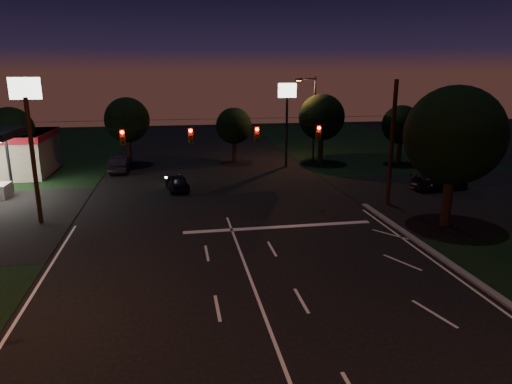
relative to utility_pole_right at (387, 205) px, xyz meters
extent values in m
plane|color=black|center=(-12.00, -15.00, 0.00)|extent=(140.00, 140.00, 0.00)
cube|color=black|center=(8.00, 1.00, 0.00)|extent=(20.00, 16.00, 0.02)
cube|color=silver|center=(-9.00, -3.50, 0.01)|extent=(12.00, 0.50, 0.01)
cylinder|color=black|center=(0.00, 0.00, 0.00)|extent=(0.30, 0.30, 9.00)
cylinder|color=black|center=(-24.00, 0.00, 0.00)|extent=(0.28, 0.28, 8.00)
cylinder|color=black|center=(-12.00, 0.00, 6.00)|extent=(24.00, 0.03, 0.03)
cylinder|color=black|center=(-12.00, 0.00, 6.50)|extent=(24.00, 0.02, 0.02)
cube|color=#3F3307|center=(-18.50, 0.00, 5.45)|extent=(0.32, 0.26, 1.00)
sphere|color=#FF0705|center=(-18.50, -0.16, 5.78)|extent=(0.22, 0.22, 0.22)
sphere|color=black|center=(-18.50, -0.16, 5.45)|extent=(0.20, 0.20, 0.20)
sphere|color=black|center=(-18.50, -0.16, 5.12)|extent=(0.20, 0.20, 0.20)
cube|color=#3F3307|center=(-14.20, 0.00, 5.45)|extent=(0.32, 0.26, 1.00)
sphere|color=#FF0705|center=(-14.20, -0.16, 5.78)|extent=(0.22, 0.22, 0.22)
sphere|color=black|center=(-14.20, -0.16, 5.45)|extent=(0.20, 0.20, 0.20)
sphere|color=black|center=(-14.20, -0.16, 5.12)|extent=(0.20, 0.20, 0.20)
cube|color=#3F3307|center=(-9.80, 0.00, 5.45)|extent=(0.32, 0.26, 1.00)
sphere|color=#FF0705|center=(-9.80, -0.16, 5.78)|extent=(0.22, 0.22, 0.22)
sphere|color=black|center=(-9.80, -0.16, 5.45)|extent=(0.20, 0.20, 0.20)
sphere|color=black|center=(-9.80, -0.16, 5.12)|extent=(0.20, 0.20, 0.20)
cube|color=#3F3307|center=(-5.50, 0.00, 5.45)|extent=(0.32, 0.26, 1.00)
sphere|color=#FF0705|center=(-5.50, -0.16, 5.78)|extent=(0.22, 0.22, 0.22)
sphere|color=black|center=(-5.50, -0.16, 5.45)|extent=(0.20, 0.20, 0.20)
sphere|color=black|center=(-5.50, -0.16, 5.12)|extent=(0.20, 0.20, 0.20)
cube|color=gray|center=(-28.50, 7.00, 0.55)|extent=(0.80, 2.00, 1.10)
cylinder|color=black|center=(-28.50, 9.00, 2.40)|extent=(0.24, 0.24, 4.80)
cylinder|color=black|center=(-26.00, 7.00, 3.75)|extent=(0.24, 0.24, 7.50)
cube|color=white|center=(-26.00, 7.00, 8.30)|extent=(2.20, 0.30, 1.60)
cylinder|color=black|center=(-4.00, 15.00, 3.50)|extent=(0.24, 0.24, 7.00)
cube|color=white|center=(-4.00, 15.00, 7.70)|extent=(1.80, 0.30, 1.40)
cylinder|color=black|center=(-0.50, 17.00, 4.50)|extent=(0.20, 0.20, 9.00)
cylinder|color=black|center=(-1.40, 17.00, 8.80)|extent=(1.80, 0.12, 0.12)
cube|color=black|center=(-2.30, 17.00, 8.70)|extent=(0.60, 0.35, 0.22)
cube|color=orange|center=(-2.30, 17.00, 8.58)|extent=(0.45, 0.25, 0.04)
cylinder|color=black|center=(1.50, -5.00, 2.00)|extent=(0.60, 0.60, 4.00)
sphere|color=black|center=(1.50, -5.00, 5.76)|extent=(6.00, 6.00, 6.00)
sphere|color=black|center=(2.10, -4.55, 5.58)|extent=(4.50, 4.50, 4.50)
sphere|color=black|center=(0.90, -4.70, 5.62)|extent=(4.20, 4.20, 4.20)
cylinder|color=black|center=(-30.00, 15.00, 1.50)|extent=(0.49, 0.49, 3.00)
sphere|color=black|center=(-30.00, 15.00, 4.32)|extent=(4.20, 4.20, 4.20)
sphere|color=black|center=(-29.58, 15.32, 4.19)|extent=(3.15, 3.15, 3.15)
sphere|color=black|center=(-30.42, 15.21, 4.23)|extent=(2.94, 2.94, 2.94)
cylinder|color=black|center=(-20.00, 19.00, 1.62)|extent=(0.52, 0.52, 3.25)
sphere|color=black|center=(-20.00, 19.00, 4.68)|extent=(4.60, 4.60, 4.60)
sphere|color=black|center=(-19.54, 19.34, 4.54)|extent=(3.45, 3.45, 3.45)
sphere|color=black|center=(-20.46, 19.23, 4.58)|extent=(3.22, 3.22, 3.22)
cylinder|color=black|center=(-9.00, 18.00, 1.38)|extent=(0.47, 0.47, 2.75)
sphere|color=black|center=(-9.00, 18.00, 3.96)|extent=(3.80, 3.80, 3.80)
sphere|color=black|center=(-8.62, 18.28, 3.85)|extent=(2.85, 2.85, 2.85)
sphere|color=black|center=(-9.38, 18.19, 3.87)|extent=(2.66, 2.66, 2.66)
cylinder|color=black|center=(0.00, 16.00, 1.70)|extent=(0.53, 0.53, 3.40)
sphere|color=black|center=(0.00, 16.00, 4.90)|extent=(4.80, 4.80, 4.80)
sphere|color=black|center=(0.48, 16.36, 4.75)|extent=(3.60, 3.60, 3.60)
sphere|color=black|center=(-0.48, 16.24, 4.79)|extent=(3.36, 3.36, 3.36)
cylinder|color=black|center=(8.00, 14.00, 1.45)|extent=(0.48, 0.48, 2.90)
sphere|color=black|center=(8.00, 14.00, 4.18)|extent=(4.00, 4.00, 4.00)
sphere|color=black|center=(8.40, 14.30, 4.06)|extent=(3.00, 3.00, 3.00)
sphere|color=black|center=(7.60, 14.20, 4.09)|extent=(2.80, 2.80, 2.80)
imported|color=black|center=(-15.20, 7.05, 0.67)|extent=(2.21, 4.14, 1.34)
imported|color=black|center=(-20.60, 15.33, 0.79)|extent=(1.80, 4.85, 1.58)
imported|color=black|center=(6.22, 3.34, 0.72)|extent=(5.20, 2.73, 1.44)
camera|label=1|loc=(-15.23, -30.06, 9.48)|focal=32.00mm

